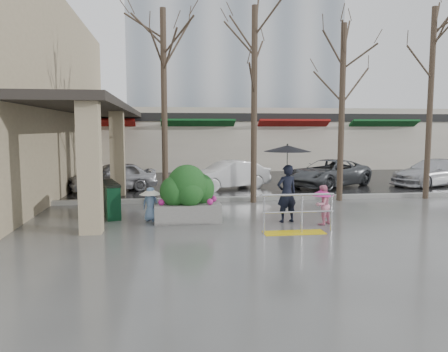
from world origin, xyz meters
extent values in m
plane|color=#51514F|center=(0.00, 0.00, 0.00)|extent=(120.00, 120.00, 0.00)
cube|color=black|center=(0.00, 22.00, 0.01)|extent=(120.00, 36.00, 0.01)
cube|color=gray|center=(0.00, 4.00, 0.07)|extent=(120.00, 0.30, 0.15)
cube|color=#2D2823|center=(-4.80, 8.00, 3.62)|extent=(2.80, 18.00, 0.25)
cube|color=tan|center=(-3.90, -0.50, 1.75)|extent=(0.55, 0.55, 3.50)
cube|color=tan|center=(-3.90, 6.00, 1.75)|extent=(0.55, 0.55, 3.50)
cube|color=beige|center=(2.00, 18.00, 2.00)|extent=(34.00, 6.00, 4.00)
cube|color=maroon|center=(-6.00, 15.10, 2.85)|extent=(4.50, 1.68, 0.87)
cube|color=#0F4C1E|center=(0.00, 15.10, 2.85)|extent=(4.50, 1.68, 0.87)
cube|color=maroon|center=(6.00, 15.10, 2.85)|extent=(4.50, 1.68, 0.87)
cube|color=#0F4C1E|center=(12.00, 15.10, 2.85)|extent=(4.50, 1.68, 0.87)
cube|color=black|center=(2.00, 15.10, 3.40)|extent=(34.00, 0.35, 0.50)
cube|color=#8C99A8|center=(4.00, 30.00, 12.50)|extent=(18.00, 12.00, 25.00)
cube|color=yellow|center=(1.30, -1.20, 0.01)|extent=(1.60, 0.50, 0.02)
cylinder|color=silver|center=(0.50, -1.20, 0.50)|extent=(0.05, 0.05, 1.00)
cylinder|color=silver|center=(1.50, -1.20, 0.50)|extent=(0.05, 0.05, 1.00)
cylinder|color=silver|center=(2.30, -1.20, 0.50)|extent=(0.05, 0.05, 1.00)
cylinder|color=silver|center=(1.40, -1.20, 1.00)|extent=(1.90, 0.06, 0.06)
cylinder|color=silver|center=(1.40, -1.20, 0.55)|extent=(1.90, 0.04, 0.04)
cylinder|color=#382B21|center=(-2.00, 3.60, 3.40)|extent=(0.22, 0.22, 6.80)
cylinder|color=#382B21|center=(1.20, 3.60, 3.50)|extent=(0.22, 0.22, 7.00)
cylinder|color=#382B21|center=(4.50, 3.60, 3.25)|extent=(0.22, 0.22, 6.50)
cylinder|color=#382B21|center=(8.00, 3.60, 3.60)|extent=(0.22, 0.22, 7.20)
imported|color=black|center=(1.47, 0.13, 0.83)|extent=(0.68, 0.52, 1.67)
cylinder|color=black|center=(1.47, 0.13, 1.69)|extent=(0.02, 0.02, 1.06)
cone|color=black|center=(1.47, 0.13, 2.13)|extent=(1.37, 1.37, 0.18)
sphere|color=black|center=(1.47, 0.13, 2.24)|extent=(0.05, 0.05, 0.05)
imported|color=pink|center=(2.38, -0.31, 0.56)|extent=(0.69, 0.66, 1.12)
cylinder|color=black|center=(2.38, -0.31, 0.77)|extent=(0.02, 0.02, 0.49)
cone|color=#EF2596|center=(2.38, -0.31, 0.92)|extent=(0.64, 0.64, 0.18)
sphere|color=black|center=(2.38, -0.31, 1.03)|extent=(0.05, 0.05, 0.05)
imported|color=#7399CC|center=(-2.43, 0.79, 0.50)|extent=(0.56, 0.44, 1.00)
cylinder|color=black|center=(-2.43, 0.79, 0.73)|extent=(0.02, 0.02, 0.47)
cone|color=white|center=(-2.43, 0.79, 0.87)|extent=(0.65, 0.65, 0.18)
sphere|color=black|center=(-2.43, 0.79, 0.98)|extent=(0.05, 0.05, 0.05)
cube|color=slate|center=(-1.37, 0.58, 0.26)|extent=(1.94, 1.02, 0.53)
ellipsoid|color=#133C13|center=(-1.37, 0.58, 1.05)|extent=(1.16, 1.05, 1.22)
sphere|color=#133C13|center=(-1.74, 0.48, 0.91)|extent=(0.84, 0.84, 0.84)
sphere|color=#133C13|center=(-1.00, 0.74, 0.92)|extent=(0.88, 0.88, 0.88)
cube|color=#0C361D|center=(-3.53, 1.09, 0.49)|extent=(0.49, 0.49, 0.97)
cube|color=black|center=(-3.53, 1.09, 1.02)|extent=(0.52, 0.52, 0.07)
cube|color=black|center=(-3.66, 1.56, 0.49)|extent=(0.49, 0.49, 0.97)
cube|color=black|center=(-3.66, 1.56, 1.02)|extent=(0.52, 0.52, 0.07)
cube|color=#0C351E|center=(-3.79, 2.02, 0.49)|extent=(0.49, 0.49, 0.97)
cube|color=black|center=(-3.79, 2.02, 1.02)|extent=(0.52, 0.52, 0.07)
cube|color=black|center=(-3.91, 2.49, 0.49)|extent=(0.49, 0.49, 0.97)
cube|color=black|center=(-3.91, 2.49, 1.02)|extent=(0.52, 0.52, 0.07)
imported|color=#B2B3B7|center=(-4.25, 7.27, 0.63)|extent=(3.98, 2.56, 1.26)
imported|color=white|center=(0.79, 7.29, 0.63)|extent=(4.04, 2.71, 1.26)
imported|color=#4F5356|center=(5.53, 7.44, 0.63)|extent=(4.94, 4.21, 1.26)
imported|color=silver|center=(10.58, 7.10, 0.63)|extent=(4.66, 2.87, 1.26)
camera|label=1|loc=(-1.97, -11.95, 2.69)|focal=35.00mm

